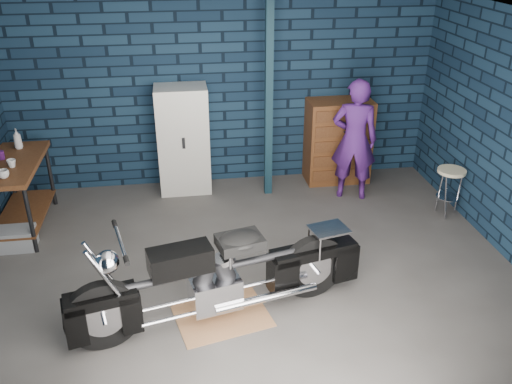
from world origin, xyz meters
TOP-DOWN VIEW (x-y plane):
  - ground at (0.00, 0.00)m, footprint 6.00×6.00m
  - room_walls at (0.00, 0.55)m, footprint 6.02×5.01m
  - support_post at (0.55, 1.95)m, footprint 0.10×0.10m
  - workbench at (-2.68, 1.40)m, footprint 0.60×1.40m
  - drip_mat at (-0.36, -0.72)m, footprint 1.02×0.85m
  - motorcycle at (-0.36, -0.72)m, footprint 2.57×1.21m
  - person at (1.69, 1.67)m, footprint 0.71×0.57m
  - storage_bin at (-2.66, 0.90)m, footprint 0.41×0.29m
  - locker at (-0.62, 2.23)m, footprint 0.71×0.51m
  - tool_chest at (1.64, 2.23)m, footprint 0.92×0.51m
  - shop_stool at (2.78, 0.94)m, footprint 0.41×0.41m
  - cup_a at (-2.66, 0.94)m, footprint 0.13×0.13m
  - cup_b at (-2.65, 1.25)m, footprint 0.12×0.12m
  - mug_purple at (-2.83, 1.52)m, footprint 0.09×0.09m
  - bottle at (-2.71, 1.86)m, footprint 0.13×0.13m

SIDE VIEW (x-z plane):
  - ground at x=0.00m, z-range 0.00..0.00m
  - drip_mat at x=-0.36m, z-range 0.00..0.01m
  - storage_bin at x=-2.66m, z-range 0.00..0.26m
  - shop_stool at x=2.78m, z-range 0.00..0.66m
  - workbench at x=-2.68m, z-range 0.00..0.91m
  - motorcycle at x=-0.36m, z-range 0.00..1.09m
  - tool_chest at x=1.64m, z-range 0.00..1.23m
  - locker at x=-0.62m, z-range 0.00..1.53m
  - person at x=1.69m, z-range 0.00..1.70m
  - cup_b at x=-2.65m, z-range 0.91..1.01m
  - cup_a at x=-2.66m, z-range 0.91..1.01m
  - mug_purple at x=-2.83m, z-range 0.91..1.02m
  - bottle at x=-2.71m, z-range 0.91..1.17m
  - support_post at x=0.55m, z-range 0.00..2.70m
  - room_walls at x=0.00m, z-range 0.55..3.26m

